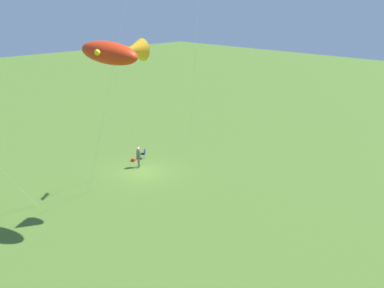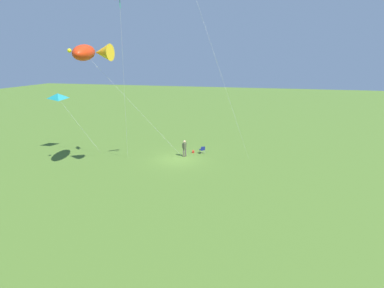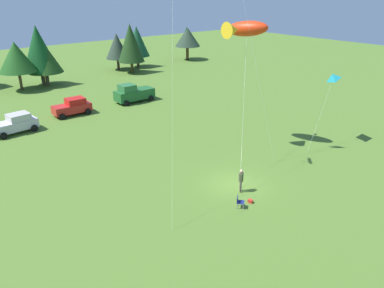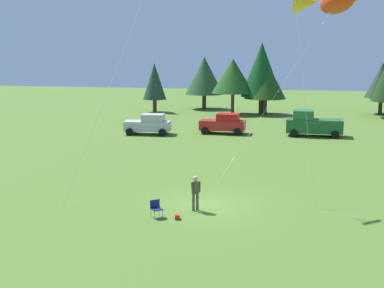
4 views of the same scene
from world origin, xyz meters
name	(u,v)px [view 3 (image 3 of 4)]	position (x,y,z in m)	size (l,w,h in m)	color
ground_plane	(235,184)	(0.00, 0.00, 0.00)	(160.00, 160.00, 0.00)	#4D6F28
person_kite_flyer	(241,179)	(-0.44, -0.95, 1.02)	(0.50, 0.48, 1.74)	#5B504A
folding_chair	(239,201)	(-2.05, -2.37, 0.49)	(0.68, 0.68, 0.82)	navy
backpack_on_grass	(250,201)	(-1.01, -2.43, 0.11)	(0.32, 0.22, 0.22)	red
car_silver_compact	(16,124)	(-9.31, 21.57, 0.95)	(4.37, 2.58, 1.89)	#BEB7C2
car_red_sedan	(73,107)	(-2.57, 23.43, 0.95)	(4.23, 2.26, 1.89)	red
truck_green_flatbed	(133,93)	(5.52, 23.57, 1.10)	(5.01, 2.42, 2.34)	#1F5A29
treeline_distant	(82,48)	(6.71, 40.78, 4.61)	(47.06, 10.18, 8.63)	#4F351A
kite_large_fish	(243,29)	(5.76, 5.35, 10.34)	(7.71, 8.18, 11.15)	red
kite_delta_teal	(332,77)	(12.71, 0.81, 6.12)	(4.83, 1.81, 6.56)	teal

